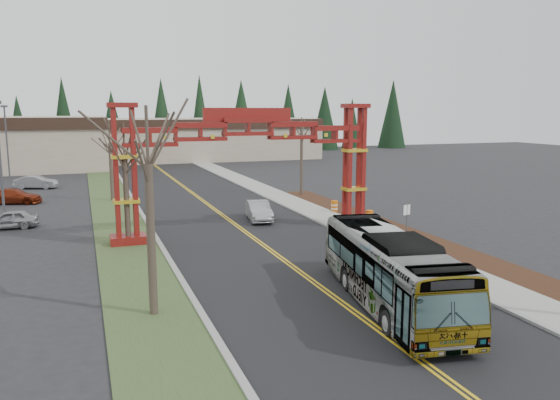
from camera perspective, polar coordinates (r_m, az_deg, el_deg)
name	(u,v)px	position (r m, az deg, el deg)	size (l,w,h in m)	color
ground	(385,335)	(21.72, 10.89, -13.66)	(200.00, 200.00, 0.00)	black
road	(224,216)	(44.17, -5.90, -1.69)	(12.00, 110.00, 0.02)	black
lane_line_left	(222,216)	(44.14, -6.05, -1.68)	(0.12, 100.00, 0.01)	yellow
lane_line_right	(225,216)	(44.20, -5.75, -1.66)	(0.12, 100.00, 0.01)	yellow
curb_right	(295,211)	(46.00, 1.55, -1.12)	(0.30, 110.00, 0.15)	gray
sidewalk_right	(311,210)	(46.54, 3.21, -1.01)	(2.60, 110.00, 0.14)	gray
landscape_strip	(446,249)	(35.07, 16.92, -4.87)	(2.60, 50.00, 0.12)	black
grass_median	(121,223)	(42.98, -16.30, -2.29)	(4.00, 110.00, 0.08)	#334A25
curb_left	(146,221)	(43.12, -13.85, -2.10)	(0.30, 110.00, 0.15)	gray
gateway_arch	(248,147)	(36.69, -3.37, 5.51)	(18.20, 1.60, 8.90)	#630D0E
retail_building_east	(203,138)	(99.29, -8.08, 6.42)	(38.00, 20.30, 7.00)	tan
conifer_treeline	(139,121)	(109.62, -14.48, 8.04)	(116.10, 5.60, 13.00)	black
transit_bus	(390,270)	(24.24, 11.41, -7.16)	(2.72, 11.64, 3.24)	#9B9EA2
silver_sedan	(259,211)	(42.21, -2.26, -1.13)	(1.60, 4.58, 1.51)	#A5A8AD
parked_car_near_a	(9,219)	(43.86, -26.45, -1.82)	(1.60, 3.97, 1.35)	#95989C
parked_car_mid_a	(14,196)	(55.35, -26.05, 0.36)	(1.96, 4.82, 1.40)	maroon
parked_car_far_a	(36,182)	(64.98, -24.13, 1.72)	(1.53, 4.38, 1.44)	gray
bare_tree_median_near	(148,165)	(22.38, -13.61, 3.56)	(3.51, 3.51, 8.63)	#382D26
bare_tree_median_mid	(125,159)	(35.11, -15.92, 4.14)	(3.35, 3.35, 7.70)	#382D26
bare_tree_median_far	(110,144)	(53.16, -17.36, 5.65)	(3.13, 3.13, 7.50)	#382D26
bare_tree_right_far	(302,137)	(54.17, 2.27, 6.57)	(2.90, 2.90, 7.77)	#382D26
light_pole_far	(6,136)	(76.43, -26.68, 5.97)	(0.79, 0.39, 9.06)	#3F3F44
street_sign	(407,215)	(36.29, 13.10, -1.55)	(0.54, 0.16, 2.40)	#3F3F44
barrel_south	(369,219)	(40.82, 9.33, -2.02)	(0.51, 0.51, 0.94)	#D2630B
barrel_mid	(369,217)	(41.42, 9.33, -1.78)	(0.56, 0.56, 1.04)	#D2630B
barrel_north	(334,207)	(45.56, 5.71, -0.70)	(0.55, 0.55, 1.02)	#D2630B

